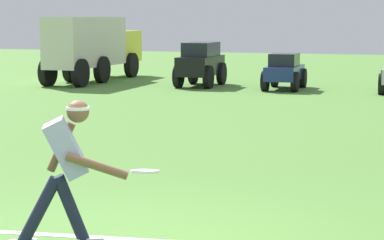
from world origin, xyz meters
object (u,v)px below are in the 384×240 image
Objects in this scene: parked_car_slot_a at (201,63)px; parked_car_slot_b at (285,71)px; frisbee_thrower at (66,166)px; frisbee_in_flight at (145,171)px; box_truck at (93,45)px.

parked_car_slot_a is 1.07× the size of parked_car_slot_b.
frisbee_thrower reaches higher than parked_car_slot_b.
frisbee_thrower is 0.63× the size of parked_car_slot_b.
parked_car_slot_a is (-5.05, 16.53, -0.02)m from frisbee_in_flight.
parked_car_slot_b is at bearing -6.41° from box_truck.
parked_car_slot_a is (-4.31, 16.69, -0.05)m from frisbee_thrower.
parked_car_slot_b is at bearing 97.89° from frisbee_in_flight.
box_truck reaches higher than parked_car_slot_b.
box_truck is at bearing 173.59° from parked_car_slot_b.
frisbee_thrower is 0.75m from frisbee_in_flight.
parked_car_slot_b reaches higher than frisbee_in_flight.
box_truck is (-8.40, 17.24, 0.44)m from frisbee_thrower.
parked_car_slot_b is (-2.26, 16.31, -0.20)m from frisbee_in_flight.
box_truck reaches higher than frisbee_thrower.
frisbee_thrower reaches higher than frisbee_in_flight.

